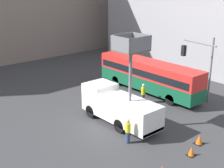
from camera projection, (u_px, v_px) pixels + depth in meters
name	position (u px, v px, depth m)	size (l,w,h in m)	color
ground_plane	(114.00, 125.00, 25.10)	(120.00, 120.00, 0.00)	#38383A
building_backdrop_side	(206.00, 24.00, 40.69)	(10.00, 28.00, 11.32)	#9E9EA3
utility_truck	(119.00, 105.00, 24.98)	(2.34, 7.29, 7.40)	silver
city_bus	(149.00, 74.00, 31.98)	(2.46, 12.27, 3.28)	#145638
traffic_light_pole	(202.00, 61.00, 27.89)	(3.92, 3.67, 6.22)	slate
road_worker_near_truck	(128.00, 131.00, 22.13)	(0.38, 0.38, 1.93)	navy
road_worker_directing	(143.00, 93.00, 29.35)	(0.38, 0.38, 1.92)	navy
traffic_cone_near_truck	(191.00, 152.00, 20.75)	(0.55, 0.55, 0.62)	black
traffic_cone_mid_road	(199.00, 140.00, 22.20)	(0.62, 0.62, 0.71)	black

